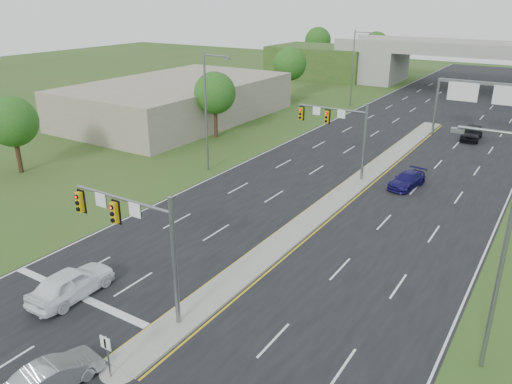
{
  "coord_description": "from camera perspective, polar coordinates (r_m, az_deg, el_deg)",
  "views": [
    {
      "loc": [
        14.6,
        -15.67,
        15.56
      ],
      "look_at": [
        -2.45,
        11.18,
        3.0
      ],
      "focal_mm": 35.0,
      "sensor_mm": 36.0,
      "label": 1
    }
  ],
  "objects": [
    {
      "name": "car_far_c",
      "position": [
        62.96,
        23.44,
        6.26
      ],
      "size": [
        2.16,
        4.98,
        1.67
      ],
      "primitive_type": "imported",
      "rotation": [
        0.0,
        0.0,
        0.04
      ],
      "color": "black",
      "rests_on": "road"
    },
    {
      "name": "tree_l_near",
      "position": [
        58.23,
        -4.73,
        11.21
      ],
      "size": [
        4.8,
        4.8,
        7.6
      ],
      "color": "#382316",
      "rests_on": "ground"
    },
    {
      "name": "tree_back_a",
      "position": [
        122.02,
        7.09,
        16.83
      ],
      "size": [
        6.0,
        6.0,
        8.85
      ],
      "color": "#382316",
      "rests_on": "ground"
    },
    {
      "name": "tree_l_close",
      "position": [
        50.88,
        -26.08,
        7.22
      ],
      "size": [
        4.6,
        4.6,
        7.17
      ],
      "color": "#382316",
      "rests_on": "ground"
    },
    {
      "name": "ground",
      "position": [
        26.47,
        -8.81,
        -14.75
      ],
      "size": [
        240.0,
        240.0,
        0.0
      ],
      "primitive_type": "plane",
      "color": "#2B4F1C",
      "rests_on": "ground"
    },
    {
      "name": "median_nose",
      "position": [
        24.26,
        -15.34,
        -18.97
      ],
      "size": [
        2.0,
        2.0,
        0.16
      ],
      "primitive_type": "cone",
      "color": "gray",
      "rests_on": "road"
    },
    {
      "name": "car_far_b",
      "position": [
        45.13,
        16.87,
        1.33
      ],
      "size": [
        2.55,
        4.74,
        1.31
      ],
      "primitive_type": "imported",
      "rotation": [
        0.0,
        0.0,
        -0.17
      ],
      "color": "#130D4E",
      "rests_on": "road"
    },
    {
      "name": "car_white",
      "position": [
        29.58,
        -20.37,
        -9.73
      ],
      "size": [
        2.19,
        5.08,
        1.71
      ],
      "primitive_type": "imported",
      "rotation": [
        0.0,
        0.0,
        3.18
      ],
      "color": "white",
      "rests_on": "road"
    },
    {
      "name": "tree_l_mid",
      "position": [
        81.15,
        3.88,
        14.39
      ],
      "size": [
        5.2,
        5.2,
        8.12
      ],
      "color": "#382316",
      "rests_on": "ground"
    },
    {
      "name": "road",
      "position": [
        54.98,
        15.72,
        4.3
      ],
      "size": [
        24.0,
        160.0,
        0.02
      ],
      "primitive_type": "cube",
      "color": "black",
      "rests_on": "ground"
    },
    {
      "name": "lightpole_l_far",
      "position": [
        76.56,
        11.14,
        14.07
      ],
      "size": [
        2.85,
        0.25,
        11.0
      ],
      "color": "slate",
      "rests_on": "ground"
    },
    {
      "name": "commercial_building",
      "position": [
        68.75,
        -8.91,
        10.35
      ],
      "size": [
        18.0,
        30.0,
        5.0
      ],
      "primitive_type": "cube",
      "color": "gray",
      "rests_on": "ground"
    },
    {
      "name": "overpass",
      "position": [
        97.52,
        24.19,
        12.66
      ],
      "size": [
        80.0,
        14.0,
        8.1
      ],
      "color": "gray",
      "rests_on": "ground"
    },
    {
      "name": "median",
      "position": [
        44.13,
        10.99,
        0.63
      ],
      "size": [
        2.0,
        54.0,
        0.16
      ],
      "primitive_type": "cube",
      "color": "gray",
      "rests_on": "road"
    },
    {
      "name": "tree_back_b",
      "position": [
        116.7,
        13.53,
        16.05
      ],
      "size": [
        5.6,
        5.6,
        8.32
      ],
      "color": "#382316",
      "rests_on": "ground"
    },
    {
      "name": "lightpole_l_mid",
      "position": [
        46.26,
        -5.56,
        9.65
      ],
      "size": [
        2.85,
        0.25,
        11.0
      ],
      "color": "slate",
      "rests_on": "ground"
    },
    {
      "name": "signal_mast_near",
      "position": [
        25.4,
        -13.41,
        -4.34
      ],
      "size": [
        6.62,
        0.6,
        7.0
      ],
      "color": "slate",
      "rests_on": "ground"
    },
    {
      "name": "car_silver",
      "position": [
        23.87,
        -22.15,
        -18.87
      ],
      "size": [
        2.04,
        4.26,
        1.35
      ],
      "primitive_type": "imported",
      "rotation": [
        0.0,
        0.0,
        2.99
      ],
      "color": "gray",
      "rests_on": "road"
    },
    {
      "name": "lightpole_r_near",
      "position": [
        22.77,
        26.13,
        -5.37
      ],
      "size": [
        2.85,
        0.25,
        11.0
      ],
      "color": "slate",
      "rests_on": "ground"
    },
    {
      "name": "signal_mast_far",
      "position": [
        45.27,
        9.66,
        7.4
      ],
      "size": [
        6.62,
        0.6,
        7.0
      ],
      "color": "slate",
      "rests_on": "ground"
    },
    {
      "name": "keep_right_sign",
      "position": [
        23.12,
        -16.68,
        -16.93
      ],
      "size": [
        0.6,
        0.13,
        2.2
      ],
      "color": "slate",
      "rests_on": "ground"
    },
    {
      "name": "sign_gantry",
      "position": [
        61.97,
        25.02,
        9.98
      ],
      "size": [
        11.58,
        0.44,
        6.67
      ],
      "color": "slate",
      "rests_on": "ground"
    },
    {
      "name": "lane_markings",
      "position": [
        49.6,
        12.92,
        2.74
      ],
      "size": [
        23.72,
        160.0,
        0.01
      ],
      "color": "gold",
      "rests_on": "road"
    }
  ]
}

